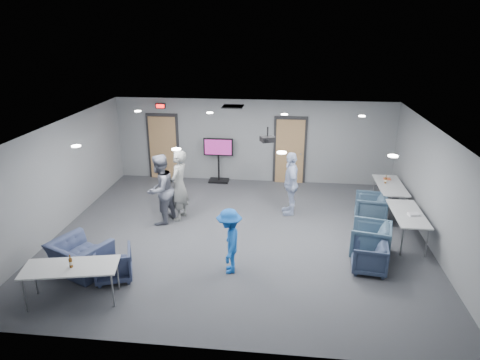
# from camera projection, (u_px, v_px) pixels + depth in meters

# --- Properties ---
(floor) EXTENTS (9.00, 9.00, 0.00)m
(floor) POSITION_uv_depth(u_px,v_px,m) (239.00, 235.00, 10.62)
(floor) COLOR #313338
(floor) RESTS_ON ground
(ceiling) EXTENTS (9.00, 9.00, 0.00)m
(ceiling) POSITION_uv_depth(u_px,v_px,m) (239.00, 128.00, 9.69)
(ceiling) COLOR white
(ceiling) RESTS_ON wall_back
(wall_back) EXTENTS (9.00, 0.02, 2.70)m
(wall_back) POSITION_uv_depth(u_px,v_px,m) (253.00, 141.00, 13.89)
(wall_back) COLOR slate
(wall_back) RESTS_ON floor
(wall_front) EXTENTS (9.00, 0.02, 2.70)m
(wall_front) POSITION_uv_depth(u_px,v_px,m) (209.00, 277.00, 6.42)
(wall_front) COLOR slate
(wall_front) RESTS_ON floor
(wall_left) EXTENTS (0.02, 8.00, 2.70)m
(wall_left) POSITION_uv_depth(u_px,v_px,m) (60.00, 177.00, 10.63)
(wall_left) COLOR slate
(wall_left) RESTS_ON floor
(wall_right) EXTENTS (0.02, 8.00, 2.70)m
(wall_right) POSITION_uv_depth(u_px,v_px,m) (436.00, 192.00, 9.69)
(wall_right) COLOR slate
(wall_right) RESTS_ON floor
(door_left) EXTENTS (1.06, 0.17, 2.24)m
(door_left) POSITION_uv_depth(u_px,v_px,m) (163.00, 147.00, 14.26)
(door_left) COLOR black
(door_left) RESTS_ON wall_back
(door_right) EXTENTS (1.06, 0.17, 2.24)m
(door_right) POSITION_uv_depth(u_px,v_px,m) (290.00, 151.00, 13.82)
(door_right) COLOR black
(door_right) RESTS_ON wall_back
(exit_sign) EXTENTS (0.32, 0.08, 0.16)m
(exit_sign) POSITION_uv_depth(u_px,v_px,m) (161.00, 106.00, 13.77)
(exit_sign) COLOR black
(exit_sign) RESTS_ON wall_back
(hvac_diffuser) EXTENTS (0.60, 0.60, 0.03)m
(hvac_diffuser) POSITION_uv_depth(u_px,v_px,m) (233.00, 107.00, 12.37)
(hvac_diffuser) COLOR black
(hvac_diffuser) RESTS_ON ceiling
(downlights) EXTENTS (6.18, 3.78, 0.02)m
(downlights) POSITION_uv_depth(u_px,v_px,m) (239.00, 129.00, 9.70)
(downlights) COLOR white
(downlights) RESTS_ON ceiling
(person_a) EXTENTS (0.56, 0.76, 1.89)m
(person_a) POSITION_uv_depth(u_px,v_px,m) (179.00, 185.00, 11.20)
(person_a) COLOR gray
(person_a) RESTS_ON floor
(person_b) EXTENTS (0.97, 1.09, 1.85)m
(person_b) POSITION_uv_depth(u_px,v_px,m) (160.00, 190.00, 10.98)
(person_b) COLOR slate
(person_b) RESTS_ON floor
(person_c) EXTENTS (0.56, 1.07, 1.75)m
(person_c) POSITION_uv_depth(u_px,v_px,m) (291.00, 183.00, 11.56)
(person_c) COLOR silver
(person_c) RESTS_ON floor
(person_d) EXTENTS (0.62, 0.97, 1.41)m
(person_d) POSITION_uv_depth(u_px,v_px,m) (229.00, 241.00, 8.83)
(person_d) COLOR #1B57B4
(person_d) RESTS_ON floor
(chair_right_a) EXTENTS (0.90, 0.89, 0.73)m
(chair_right_a) POSITION_uv_depth(u_px,v_px,m) (370.00, 208.00, 11.27)
(chair_right_a) COLOR #35495D
(chair_right_a) RESTS_ON floor
(chair_right_b) EXTENTS (1.02, 1.00, 0.78)m
(chair_right_b) POSITION_uv_depth(u_px,v_px,m) (370.00, 240.00, 9.55)
(chair_right_b) COLOR #3D5469
(chair_right_b) RESTS_ON floor
(chair_right_c) EXTENTS (0.81, 0.79, 0.65)m
(chair_right_c) POSITION_uv_depth(u_px,v_px,m) (369.00, 257.00, 8.97)
(chair_right_c) COLOR #313D55
(chair_right_c) RESTS_ON floor
(chair_front_a) EXTENTS (0.93, 0.94, 0.67)m
(chair_front_a) POSITION_uv_depth(u_px,v_px,m) (113.00, 264.00, 8.70)
(chair_front_a) COLOR #363F5D
(chair_front_a) RESTS_ON floor
(chair_front_b) EXTENTS (1.41, 1.34, 0.72)m
(chair_front_b) POSITION_uv_depth(u_px,v_px,m) (80.00, 257.00, 8.90)
(chair_front_b) COLOR #3A4364
(chair_front_b) RESTS_ON floor
(table_right_a) EXTENTS (0.70, 1.69, 0.73)m
(table_right_a) POSITION_uv_depth(u_px,v_px,m) (390.00, 186.00, 11.88)
(table_right_a) COLOR #B4B6B9
(table_right_a) RESTS_ON floor
(table_right_b) EXTENTS (0.69, 1.66, 0.73)m
(table_right_b) POSITION_uv_depth(u_px,v_px,m) (408.00, 215.00, 10.11)
(table_right_b) COLOR #B4B6B9
(table_right_b) RESTS_ON floor
(table_front_left) EXTENTS (1.82, 1.05, 0.73)m
(table_front_left) POSITION_uv_depth(u_px,v_px,m) (71.00, 269.00, 7.87)
(table_front_left) COLOR #B4B6B9
(table_front_left) RESTS_ON floor
(bottle_front) EXTENTS (0.07, 0.07, 0.26)m
(bottle_front) POSITION_uv_depth(u_px,v_px,m) (71.00, 263.00, 7.80)
(bottle_front) COLOR #603710
(bottle_front) RESTS_ON table_front_left
(bottle_right) EXTENTS (0.06, 0.06, 0.24)m
(bottle_right) POSITION_uv_depth(u_px,v_px,m) (386.00, 180.00, 11.95)
(bottle_right) COLOR #603710
(bottle_right) RESTS_ON table_right_a
(snack_box) EXTENTS (0.20, 0.14, 0.04)m
(snack_box) POSITION_uv_depth(u_px,v_px,m) (387.00, 179.00, 12.26)
(snack_box) COLOR #C85632
(snack_box) RESTS_ON table_right_a
(wrapper) EXTENTS (0.27, 0.21, 0.05)m
(wrapper) POSITION_uv_depth(u_px,v_px,m) (414.00, 214.00, 9.95)
(wrapper) COLOR silver
(wrapper) RESTS_ON table_right_b
(tv_stand) EXTENTS (0.96, 0.46, 1.48)m
(tv_stand) POSITION_uv_depth(u_px,v_px,m) (218.00, 157.00, 13.95)
(tv_stand) COLOR black
(tv_stand) RESTS_ON floor
(projector) EXTENTS (0.39, 0.37, 0.35)m
(projector) POSITION_uv_depth(u_px,v_px,m) (268.00, 139.00, 9.97)
(projector) COLOR black
(projector) RESTS_ON ceiling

